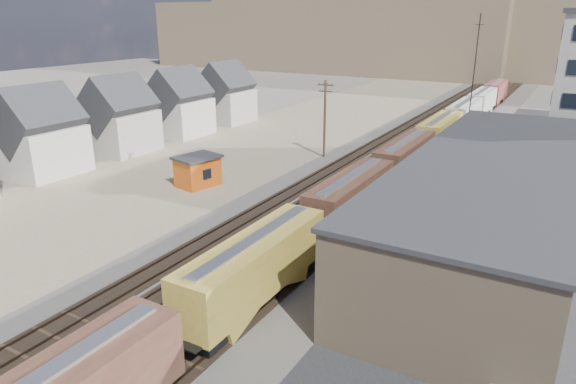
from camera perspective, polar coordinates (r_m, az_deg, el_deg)
The scene contains 12 objects.
ground at distance 31.80m, azimuth -16.78°, elevation -15.78°, with size 300.00×300.00×0.00m, color #6B6356.
ballast_bed at distance 72.29m, azimuth 12.90°, elevation 4.39°, with size 18.00×200.00×0.06m, color #4C4742.
dirt_yard at distance 72.01m, azimuth -4.98°, elevation 4.73°, with size 24.00×180.00×0.03m, color #85705C.
rail_tracks at distance 72.42m, azimuth 12.49°, elevation 4.51°, with size 11.40×200.00×0.24m.
freight_train at distance 65.91m, azimuth 14.89°, elevation 5.31°, with size 3.00×119.74×4.46m.
warehouse at distance 44.73m, azimuth 21.81°, elevation -0.71°, with size 12.40×40.40×7.25m.
utility_pole_north at distance 66.85m, azimuth 4.11°, elevation 8.28°, with size 2.20×0.32×10.00m.
radio_mast at distance 78.90m, azimuth 19.88°, elevation 11.69°, with size 1.20×0.16×18.00m.
townhouse_row at distance 69.85m, azimuth -21.87°, elevation 6.63°, with size 8.15×68.16×10.47m.
hills_north at distance 186.18m, azimuth 24.82°, elevation 16.28°, with size 265.00×80.00×32.00m.
maintenance_shed at distance 56.67m, azimuth -10.00°, elevation 2.35°, with size 4.50×5.29×3.39m.
parked_car_blue at distance 63.97m, azimuth 28.85°, elevation 1.27°, with size 2.63×5.71×1.59m, color navy.
Camera 1 is at (20.05, -17.16, 17.74)m, focal length 32.00 mm.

